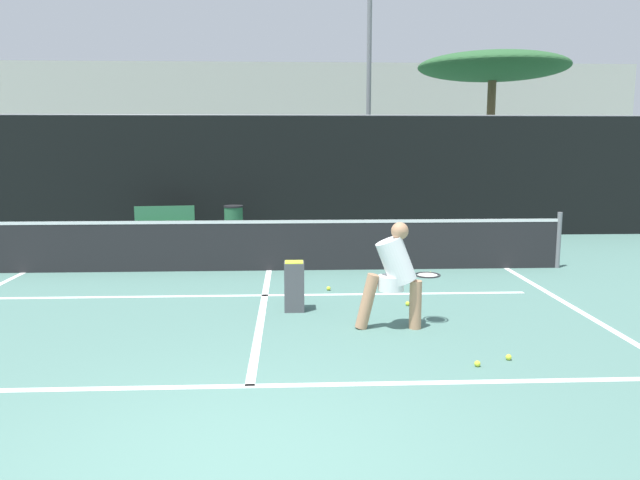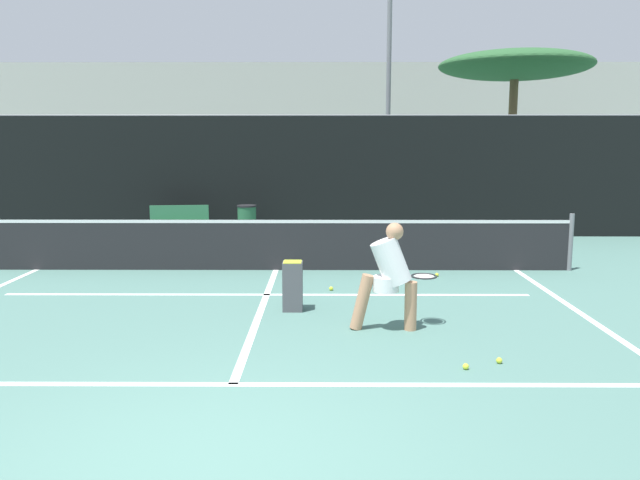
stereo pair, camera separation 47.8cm
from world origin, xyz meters
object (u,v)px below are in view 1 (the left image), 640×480
object	(u,v)px
player_practicing	(395,272)
trash_bin	(234,224)
parked_car	(117,202)
courtside_bench	(165,223)
ball_hopper	(294,285)

from	to	relation	value
player_practicing	trash_bin	size ratio (longest dim) A/B	1.59
player_practicing	parked_car	xyz separation A→B (m)	(-6.47, 10.93, -0.11)
courtside_bench	parked_car	bearing A→B (deg)	113.30
ball_hopper	trash_bin	bearing A→B (deg)	102.69
parked_car	courtside_bench	bearing A→B (deg)	-60.07
ball_hopper	parked_car	bearing A→B (deg)	117.43
player_practicing	trash_bin	bearing A→B (deg)	112.97
ball_hopper	courtside_bench	xyz separation A→B (m)	(-3.07, 6.31, 0.09)
courtside_bench	trash_bin	distance (m)	1.65
trash_bin	ball_hopper	bearing A→B (deg)	-77.31
trash_bin	player_practicing	bearing A→B (deg)	-69.53
player_practicing	courtside_bench	bearing A→B (deg)	123.47
player_practicing	ball_hopper	world-z (taller)	player_practicing
player_practicing	parked_car	bearing A→B (deg)	123.12
ball_hopper	parked_car	distance (m)	11.27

